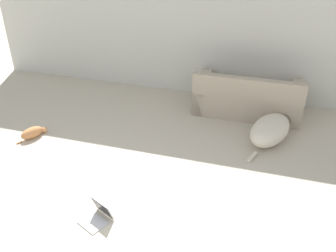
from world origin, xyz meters
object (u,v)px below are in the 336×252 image
object	(u,v)px
couch	(248,99)
cat	(33,133)
dog	(271,129)
laptop_open	(98,214)

from	to	relation	value
couch	cat	distance (m)	3.69
couch	dog	bearing A→B (deg)	120.05
cat	laptop_open	size ratio (longest dim) A/B	1.19
dog	cat	size ratio (longest dim) A/B	2.72
laptop_open	cat	bearing A→B (deg)	168.17
couch	cat	world-z (taller)	couch
couch	cat	size ratio (longest dim) A/B	3.62
dog	cat	bearing A→B (deg)	125.32
cat	laptop_open	xyz separation A→B (m)	(1.81, -1.38, -0.00)
dog	cat	xyz separation A→B (m)	(-3.67, -1.02, -0.11)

